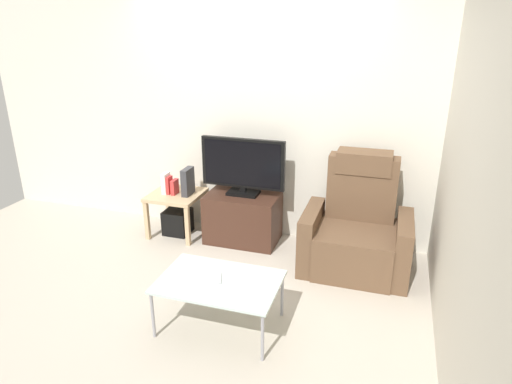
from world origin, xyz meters
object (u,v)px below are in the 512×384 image
at_px(recliner_armchair, 357,230).
at_px(game_console, 188,182).
at_px(television, 243,166).
at_px(book_leftmost, 166,183).
at_px(side_table, 176,200).
at_px(subwoofer_box, 178,222).
at_px(coffee_table, 219,283).
at_px(book_middle, 169,185).
at_px(cell_phone, 217,278).
at_px(book_rightmost, 175,187).
at_px(tv_stand, 243,218).

bearing_deg(recliner_armchair, game_console, 176.75).
height_order(television, book_leftmost, television).
xyz_separation_m(television, side_table, (-0.75, -0.06, -0.44)).
height_order(subwoofer_box, coffee_table, coffee_table).
xyz_separation_m(subwoofer_box, book_middle, (-0.06, -0.02, 0.43)).
bearing_deg(recliner_armchair, book_leftmost, 178.18).
height_order(game_console, cell_phone, game_console).
distance_m(subwoofer_box, cell_phone, 1.73).
height_order(coffee_table, cell_phone, cell_phone).
xyz_separation_m(book_middle, book_rightmost, (0.06, 0.00, -0.02)).
xyz_separation_m(television, book_leftmost, (-0.85, -0.08, -0.25)).
distance_m(recliner_armchair, game_console, 1.82).
bearing_deg(coffee_table, subwoofer_box, 127.26).
relative_size(tv_stand, television, 0.86).
distance_m(side_table, book_leftmost, 0.21).
height_order(book_middle, book_rightmost, book_middle).
relative_size(television, game_console, 3.01).
bearing_deg(book_rightmost, book_leftmost, 180.00).
bearing_deg(side_table, subwoofer_box, 45.00).
distance_m(side_table, subwoofer_box, 0.26).
bearing_deg(television, coffee_table, -78.02).
height_order(subwoofer_box, book_leftmost, book_leftmost).
bearing_deg(coffee_table, book_rightmost, 127.63).
xyz_separation_m(book_rightmost, coffee_table, (1.05, -1.37, -0.17)).
distance_m(side_table, book_rightmost, 0.16).
bearing_deg(cell_phone, side_table, 106.29).
xyz_separation_m(book_rightmost, cell_phone, (1.03, -1.35, -0.14)).
bearing_deg(television, side_table, -175.06).
bearing_deg(book_rightmost, tv_stand, 5.02).
distance_m(subwoofer_box, book_leftmost, 0.46).
bearing_deg(recliner_armchair, subwoofer_box, 177.41).
relative_size(tv_stand, game_console, 2.58).
relative_size(recliner_armchair, book_rightmost, 6.72).
relative_size(side_table, book_rightmost, 3.36).
relative_size(subwoofer_box, coffee_table, 0.30).
bearing_deg(tv_stand, book_middle, -175.36).
bearing_deg(game_console, book_rightmost, -168.23).
bearing_deg(tv_stand, side_table, -176.52).
height_order(side_table, book_middle, book_middle).
xyz_separation_m(tv_stand, book_middle, (-0.81, -0.07, 0.30)).
bearing_deg(coffee_table, book_middle, 129.19).
distance_m(game_console, cell_phone, 1.65).
distance_m(television, book_rightmost, 0.80).
height_order(book_rightmost, game_console, game_console).
bearing_deg(cell_phone, book_middle, 108.27).
relative_size(book_rightmost, game_console, 0.55).
bearing_deg(game_console, coffee_table, -56.92).
relative_size(television, side_table, 1.62).
height_order(subwoofer_box, book_middle, book_middle).
height_order(recliner_armchair, cell_phone, recliner_armchair).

